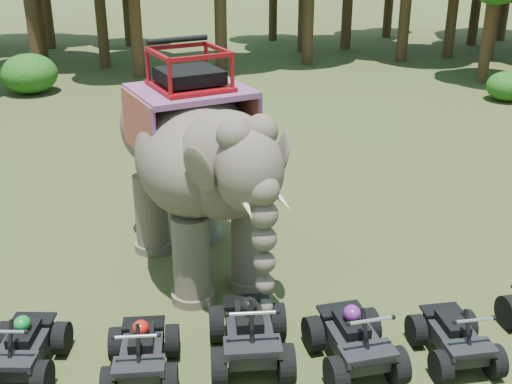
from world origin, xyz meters
TOP-DOWN VIEW (x-y plane):
  - ground at (0.00, 0.00)m, footprint 110.00×110.00m
  - elephant at (-1.20, 1.69)m, footprint 4.47×6.20m
  - atv_0 at (-4.09, -1.61)m, footprint 1.34×1.73m
  - atv_1 at (-2.13, -1.90)m, footprint 1.18×1.62m
  - atv_2 at (-0.35, -1.61)m, footprint 1.35×1.85m
  - atv_3 at (1.37, -1.90)m, footprint 1.54×1.93m
  - atv_4 at (3.11, -1.90)m, footprint 1.27×1.66m
  - tree_3 at (11.80, 17.52)m, footprint 4.66×4.66m

SIDE VIEW (x-z plane):
  - ground at x=0.00m, z-range 0.00..0.00m
  - atv_4 at x=3.11m, z-range 0.00..1.17m
  - atv_1 at x=-2.13m, z-range 0.00..1.19m
  - atv_0 at x=-4.09m, z-range 0.00..1.20m
  - atv_3 at x=1.37m, z-range 0.00..1.30m
  - atv_2 at x=-0.35m, z-range 0.00..1.36m
  - elephant at x=-1.20m, z-range 0.00..4.77m
  - tree_3 at x=11.80m, z-range 0.00..6.65m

